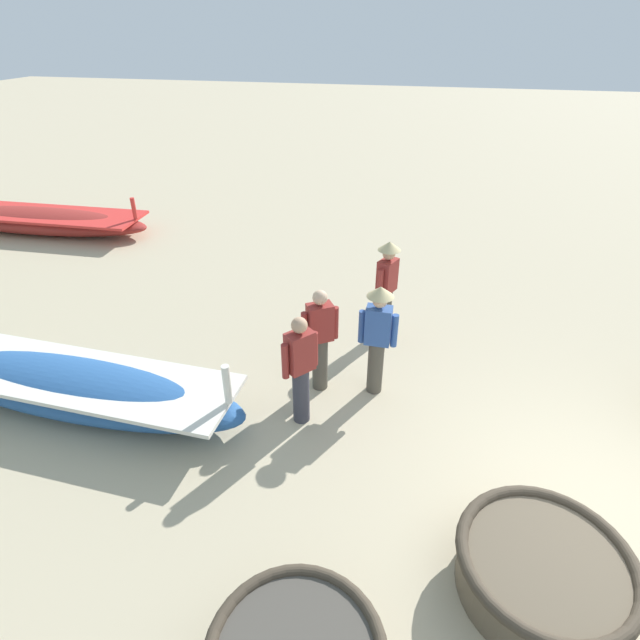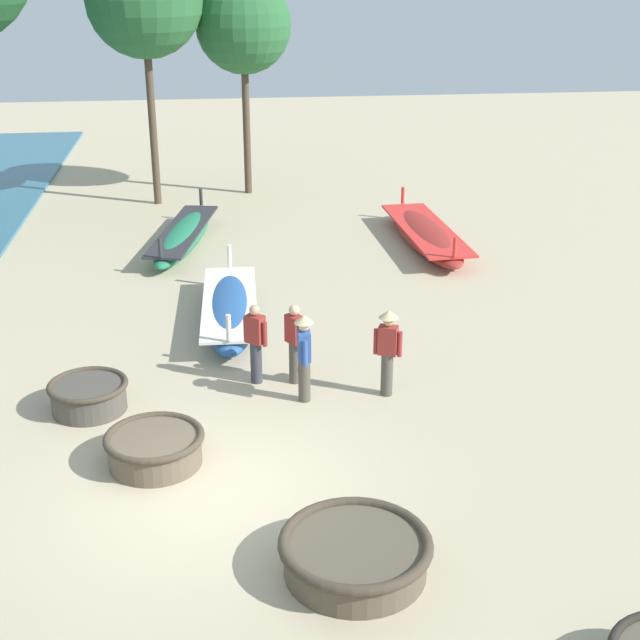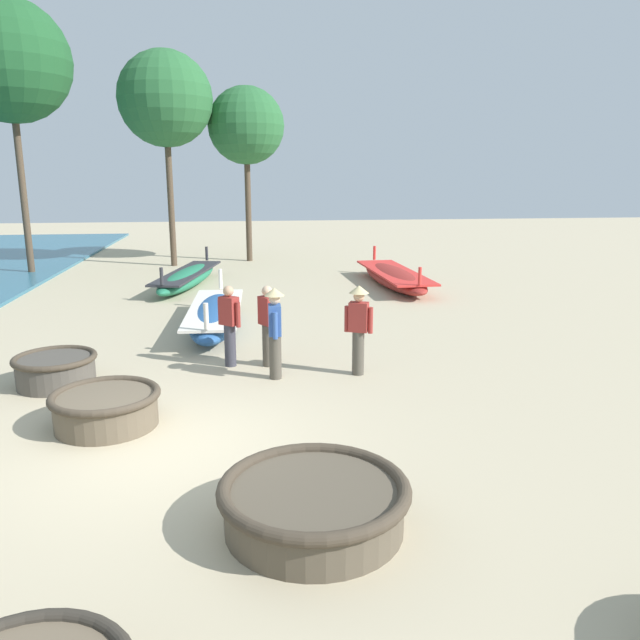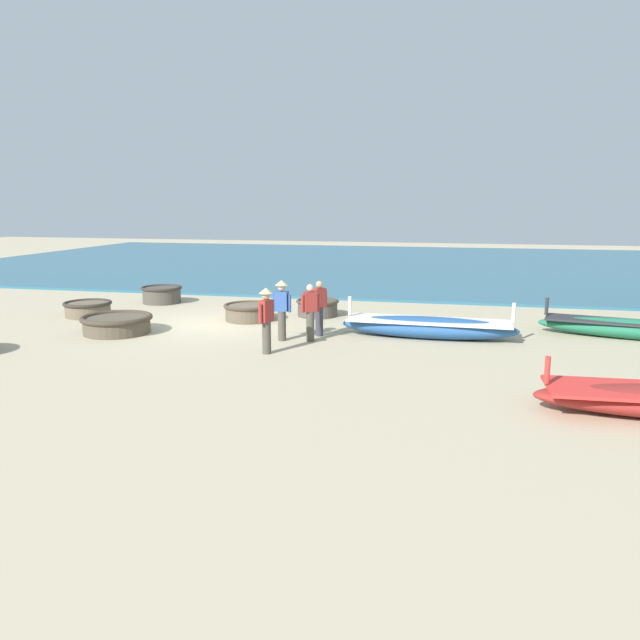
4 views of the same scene
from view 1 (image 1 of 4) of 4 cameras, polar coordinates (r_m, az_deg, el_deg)
name	(u,v)px [view 1 (image 1 of 4)]	position (r m, az deg, el deg)	size (l,w,h in m)	color
ground_plane	(613,527)	(6.46, 30.45, -19.73)	(80.00, 80.00, 0.00)	#BCAD8C
coracle_upturned	(542,571)	(5.45, 24.06, -24.72)	(1.60, 1.60, 0.53)	brown
long_boat_blue_hull	(77,387)	(7.56, -26.02, -6.85)	(1.32, 4.92, 1.09)	#285693
long_boat_green_hull	(40,220)	(14.43, -29.35, 9.93)	(1.53, 5.74, 1.01)	maroon
fisherman_by_coracle	(378,334)	(6.74, 6.61, -1.58)	(0.36, 0.53, 1.67)	#4C473D
fisherman_crouching	(320,338)	(6.83, 0.00, -2.09)	(0.37, 0.46, 1.57)	#4C473D
fisherman_standing_right	(387,283)	(8.07, 7.63, 4.19)	(0.49, 0.36, 1.67)	#4C473D
fisherman_standing_left	(300,368)	(6.27, -2.26, -5.53)	(0.43, 0.39, 1.57)	#383842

